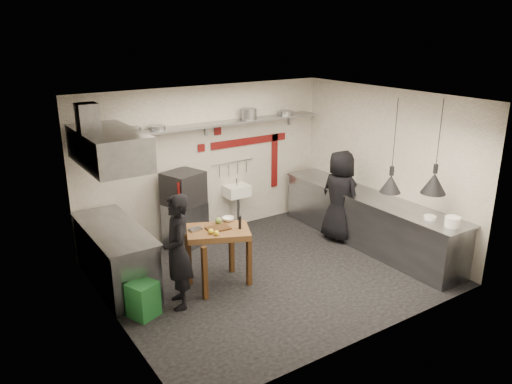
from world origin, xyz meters
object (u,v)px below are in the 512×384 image
combi_oven (183,188)px  chef_left (178,252)px  oven_stand (185,224)px  prep_table (219,257)px  green_bin (143,299)px  chef_right (340,196)px

combi_oven → chef_left: bearing=-136.6°
oven_stand → prep_table: prep_table is taller
oven_stand → green_bin: oven_stand is taller
prep_table → combi_oven: bearing=106.5°
oven_stand → chef_left: (-0.99, -1.84, 0.43)m
combi_oven → green_bin: combi_oven is taller
chef_right → chef_left: bearing=88.7°
chef_left → chef_right: chef_right is taller
green_bin → chef_right: size_ratio=0.29×
prep_table → green_bin: bearing=-147.6°
oven_stand → combi_oven: bearing=-142.1°
chef_left → green_bin: bearing=-76.2°
prep_table → chef_left: bearing=-140.9°
combi_oven → green_bin: bearing=-148.4°
combi_oven → chef_left: size_ratio=0.37×
oven_stand → combi_oven: (-0.02, -0.03, 0.69)m
green_bin → prep_table: bearing=8.3°
combi_oven → chef_right: (2.50, -1.32, -0.24)m
combi_oven → chef_left: (-0.97, -1.81, -0.26)m
green_bin → prep_table: size_ratio=0.54×
green_bin → prep_table: (1.30, 0.19, 0.21)m
chef_right → prep_table: bearing=86.7°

